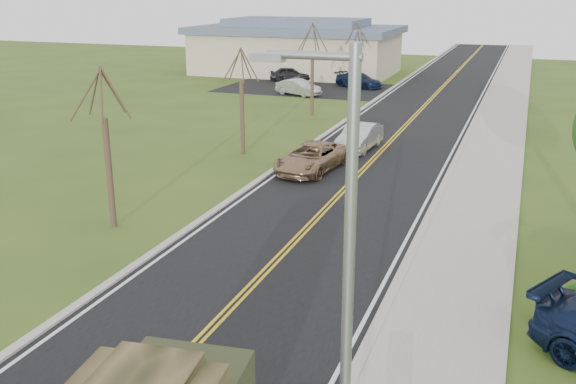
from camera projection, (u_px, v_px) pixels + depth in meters
The scene contains 15 objects.
road at pixel (423, 107), 48.96m from camera, with size 8.00×120.00×0.01m, color black.
curb_right at pixel (480, 110), 47.57m from camera, with size 0.30×120.00×0.12m, color #9E998E.
sidewalk_right at pixel (504, 111), 46.99m from camera, with size 3.20×120.00×0.10m, color #9E998E.
curb_left at pixel (370, 103), 50.33m from camera, with size 0.30×120.00×0.10m, color #9E998E.
street_light at pixel (342, 280), 9.83m from camera, with size 1.65×0.22×8.00m.
bare_tree_a at pixel (108, 160), 23.71m from camera, with size 1.93×2.26×6.08m.
bare_tree_b at pixel (242, 109), 34.47m from camera, with size 1.83×2.14×5.73m.
bare_tree_c at pixel (312, 76), 45.09m from camera, with size 2.04×2.39×6.42m.
bare_tree_d at pixel (355, 62), 55.87m from camera, with size 1.88×2.20×5.91m.
commercial_building at pixel (297, 47), 67.72m from camera, with size 25.50×21.50×5.65m.
suv_champagne at pixel (311, 158), 31.71m from camera, with size 2.29×4.97×1.38m, color #8E7050.
sedan_silver at pixel (359, 137), 35.92m from camera, with size 1.53×4.39×1.45m, color #B2B2B7.
lot_car_dark at pixel (290, 74), 62.44m from camera, with size 1.61×4.01×1.37m, color black.
lot_car_silver at pixel (298, 87), 54.15m from camera, with size 1.42×4.06×1.34m, color #ACADB1.
lot_car_navy at pixel (359, 80), 58.38m from camera, with size 1.87×4.59×1.33m, color #0E1933.
Camera 1 is at (7.24, -9.18, 8.71)m, focal length 40.00 mm.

